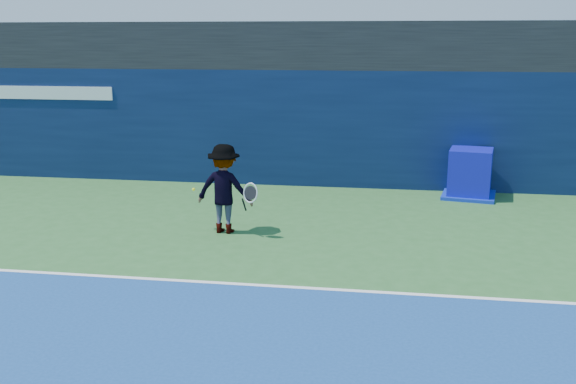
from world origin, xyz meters
name	(u,v)px	position (x,y,z in m)	size (l,w,h in m)	color
ground	(156,381)	(0.00, 0.00, 0.00)	(80.00, 80.00, 0.00)	#2C612C
baseline	(222,283)	(0.00, 3.00, 0.01)	(24.00, 0.10, 0.01)	white
stadium_band	(297,45)	(0.00, 11.50, 3.60)	(36.00, 3.00, 1.20)	black
back_wall_assembly	(291,127)	(0.00, 10.50, 1.50)	(36.00, 1.03, 3.00)	#0A193C
equipment_cart	(470,175)	(4.55, 9.49, 0.54)	(1.43, 1.43, 1.18)	#0B0DA1
tennis_player	(224,189)	(-0.63, 5.73, 0.89)	(1.36, 0.78, 1.78)	silver
tennis_ball	(194,189)	(-1.26, 5.72, 0.86)	(0.06, 0.06, 0.06)	yellow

